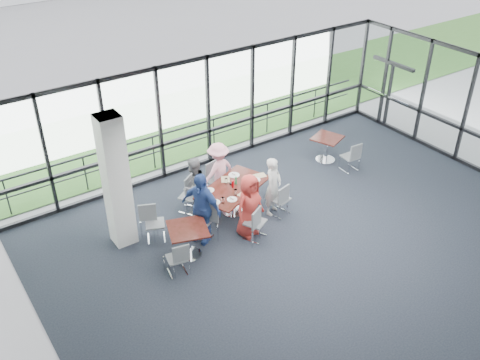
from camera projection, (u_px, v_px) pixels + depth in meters
floor at (326, 252)px, 12.15m from camera, size 12.00×10.00×0.02m
ceiling at (340, 124)px, 10.45m from camera, size 12.00×10.00×0.04m
wall_left at (51, 311)px, 8.40m from camera, size 0.10×10.00×3.20m
curtain_wall_back at (208, 111)px, 14.79m from camera, size 12.00×0.10×3.20m
exit_door at (389, 96)px, 17.10m from camera, size 0.12×1.60×2.10m
structural_column at (116, 182)px, 11.66m from camera, size 0.50×0.50×3.20m
apron at (136, 105)px, 19.14m from camera, size 80.00×70.00×0.02m
grass_strip at (162, 124)px, 17.73m from camera, size 80.00×5.00×0.01m
guard_rail at (199, 138)px, 15.79m from camera, size 12.00×0.06×0.06m
main_table at (233, 191)px, 13.13m from camera, size 2.14×1.67×0.75m
side_table_left at (188, 232)px, 11.71m from camera, size 1.07×1.07×0.75m
side_table_right at (327, 141)px, 15.37m from camera, size 0.98×0.98×0.75m
diner_near_left at (249, 206)px, 12.30m from camera, size 0.85×0.63×1.59m
diner_near_right at (273, 186)px, 13.06m from camera, size 0.68×0.62×1.53m
diner_far_left at (194, 186)px, 13.12m from camera, size 0.84×0.70×1.49m
diner_far_right at (218, 170)px, 13.71m from camera, size 1.06×0.67×1.53m
diner_end at (201, 208)px, 12.07m from camera, size 0.93×1.18×1.78m
chair_main_nl at (255, 222)px, 12.33m from camera, size 0.60×0.60×0.91m
chair_main_nr at (280, 199)px, 13.17m from camera, size 0.51×0.51×0.88m
chair_main_fl at (189, 196)px, 13.29m from camera, size 0.58×0.58×0.86m
chair_main_fr at (214, 180)px, 13.96m from camera, size 0.49×0.49×0.83m
chair_main_end at (200, 222)px, 12.27m from camera, size 0.66×0.66×0.99m
chair_spare_la at (176, 258)px, 11.33m from camera, size 0.46×0.46×0.80m
chair_spare_lb at (155, 224)px, 12.31m from camera, size 0.57×0.57×0.88m
chair_spare_r at (350, 157)px, 15.00m from camera, size 0.44×0.44×0.85m
plate_nl at (232, 199)px, 12.58m from camera, size 0.24×0.24×0.01m
plate_nr at (256, 180)px, 13.32m from camera, size 0.24×0.24×0.01m
plate_fl at (209, 190)px, 12.92m from camera, size 0.24×0.24×0.01m
plate_fr at (234, 175)px, 13.52m from camera, size 0.28×0.28×0.01m
plate_end at (215, 202)px, 12.49m from camera, size 0.25×0.25×0.01m
tumbler_a at (236, 192)px, 12.72m from camera, size 0.08×0.08×0.15m
tumbler_b at (244, 182)px, 13.11m from camera, size 0.08×0.08×0.15m
tumbler_c at (226, 181)px, 13.15m from camera, size 0.07×0.07×0.15m
tumbler_d at (223, 200)px, 12.44m from camera, size 0.07×0.07×0.15m
menu_a at (244, 194)px, 12.79m from camera, size 0.33×0.27×0.00m
menu_b at (260, 176)px, 13.51m from camera, size 0.36×0.29×0.00m
menu_c at (225, 179)px, 13.36m from camera, size 0.33×0.37×0.00m
condiment_caddy at (232, 183)px, 13.16m from camera, size 0.10×0.07×0.04m
ketchup_bottle at (233, 184)px, 13.01m from camera, size 0.06×0.06×0.18m
green_bottle at (236, 181)px, 13.12m from camera, size 0.05×0.05×0.20m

